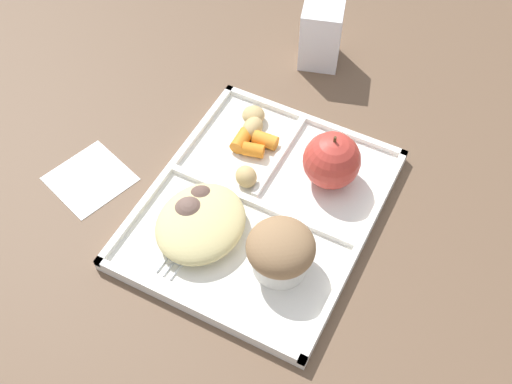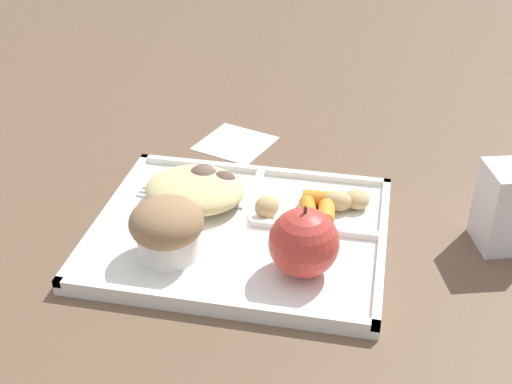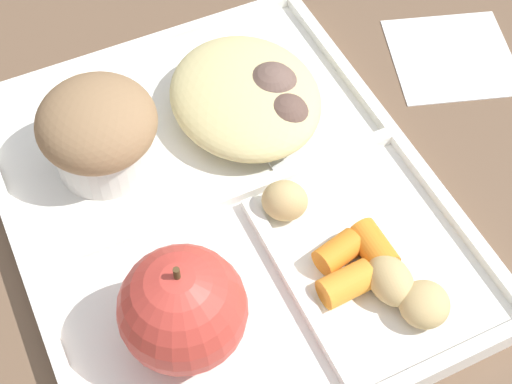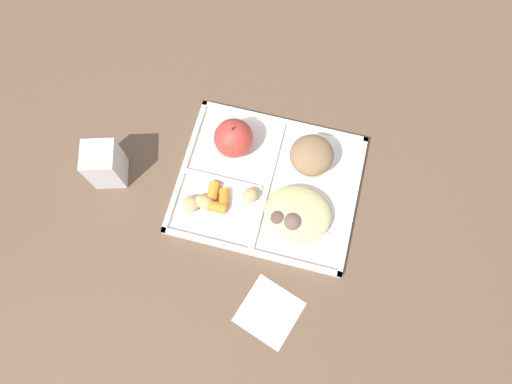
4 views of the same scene
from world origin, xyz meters
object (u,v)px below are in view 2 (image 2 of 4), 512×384
at_px(plastic_fork, 187,198).
at_px(milk_carton, 508,207).
at_px(green_apple, 304,243).
at_px(bran_muffin, 167,228).
at_px(lunch_tray, 241,233).

distance_m(plastic_fork, milk_carton, 0.37).
relative_size(green_apple, bran_muffin, 1.01).
bearing_deg(lunch_tray, green_apple, 143.41).
bearing_deg(plastic_fork, bran_muffin, 95.93).
relative_size(lunch_tray, plastic_fork, 2.26).
bearing_deg(bran_muffin, plastic_fork, -84.07).
bearing_deg(milk_carton, plastic_fork, -17.01).
xyz_separation_m(green_apple, plastic_fork, (0.16, -0.11, -0.03)).
relative_size(lunch_tray, bran_muffin, 4.13).
relative_size(lunch_tray, milk_carton, 3.39).
relative_size(green_apple, plastic_fork, 0.55).
xyz_separation_m(green_apple, milk_carton, (-0.21, -0.11, 0.00)).
xyz_separation_m(plastic_fork, milk_carton, (-0.36, 0.00, 0.04)).
relative_size(green_apple, milk_carton, 0.83).
bearing_deg(lunch_tray, plastic_fork, -33.16).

